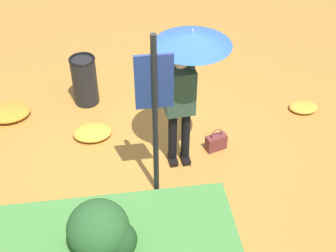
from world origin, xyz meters
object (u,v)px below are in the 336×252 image
object	(u,v)px
info_sign_post	(155,101)
person_with_umbrella	(187,66)
handbag	(216,142)
trash_bin	(85,80)

from	to	relation	value
info_sign_post	person_with_umbrella	bearing A→B (deg)	48.36
handbag	info_sign_post	bearing A→B (deg)	-145.35
person_with_umbrella	info_sign_post	size ratio (longest dim) A/B	0.89
handbag	trash_bin	xyz separation A→B (m)	(-1.86, 1.44, 0.29)
info_sign_post	handbag	world-z (taller)	info_sign_post
person_with_umbrella	handbag	world-z (taller)	person_with_umbrella
info_sign_post	handbag	bearing A→B (deg)	34.65
info_sign_post	trash_bin	distance (m)	2.51
info_sign_post	handbag	size ratio (longest dim) A/B	6.22
person_with_umbrella	info_sign_post	xyz separation A→B (m)	(-0.46, -0.52, -0.11)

